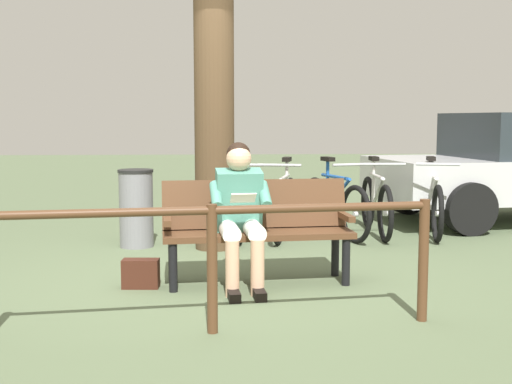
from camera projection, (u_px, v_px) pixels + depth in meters
name	position (u px, v px, depth m)	size (l,w,h in m)	color
ground_plane	(225.00, 281.00, 5.67)	(40.00, 40.00, 0.00)	#566647
bench	(257.00, 223.00, 5.60)	(1.64, 0.61, 0.87)	#51331E
person_reading	(240.00, 208.00, 5.40)	(0.51, 0.79, 1.20)	#4C8C7A
handbag	(141.00, 274.00, 5.42)	(0.30, 0.14, 0.24)	#3F1E14
tree_trunk	(214.00, 100.00, 6.92)	(0.42, 0.42, 3.19)	#4C3823
litter_bin	(136.00, 208.00, 7.13)	(0.39, 0.39, 0.85)	slate
bicycle_orange	(432.00, 205.00, 7.88)	(0.51, 1.66, 0.94)	black
bicycle_silver	(376.00, 205.00, 7.89)	(0.48, 1.68, 0.94)	black
bicycle_green	(334.00, 206.00, 7.80)	(0.64, 1.62, 0.94)	black
bicycle_black	(285.00, 207.00, 7.74)	(0.56, 1.65, 0.94)	black
bicycle_purple	(242.00, 206.00, 7.78)	(0.48, 1.68, 0.94)	black
railing_fence	(212.00, 244.00, 4.23)	(2.97, 0.41, 0.85)	#51331E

